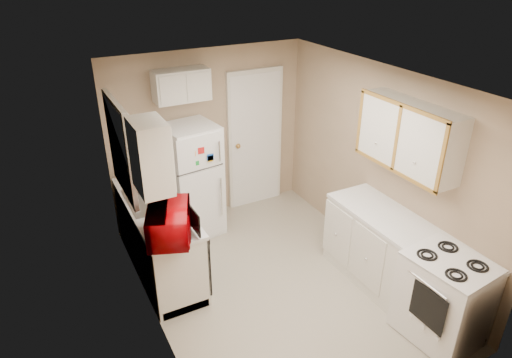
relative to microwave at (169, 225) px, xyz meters
name	(u,v)px	position (x,y,z in m)	size (l,w,h in m)	color
floor	(276,283)	(1.15, -0.17, -1.05)	(3.80, 3.80, 0.00)	beige
ceiling	(281,82)	(1.15, -0.17, 1.35)	(3.80, 3.80, 0.00)	white
wall_left	(148,227)	(-0.25, -0.17, 0.15)	(3.80, 3.80, 0.00)	tan
wall_right	(380,167)	(2.55, -0.17, 0.15)	(3.80, 3.80, 0.00)	tan
wall_back	(209,136)	(1.15, 1.73, 0.15)	(2.80, 2.80, 0.00)	tan
wall_front	(409,304)	(1.15, -2.07, 0.15)	(2.80, 2.80, 0.00)	tan
left_counter	(159,237)	(0.05, 0.73, -0.60)	(0.60, 1.80, 0.90)	silver
dishwasher	(200,255)	(0.34, 0.13, -0.56)	(0.03, 0.58, 0.72)	black
sink	(151,202)	(0.05, 0.88, -0.19)	(0.54, 0.74, 0.16)	gray
microwave	(169,225)	(0.00, 0.00, 0.00)	(0.34, 0.61, 0.41)	#9F0005
soap_bottle	(140,182)	(0.02, 1.18, -0.05)	(0.09, 0.09, 0.21)	white
window_blinds	(121,148)	(-0.21, 0.88, 0.55)	(0.10, 0.98, 1.08)	silver
upper_cabinet_left	(151,156)	(-0.10, 0.05, 0.75)	(0.30, 0.45, 0.70)	silver
refrigerator	(193,181)	(0.73, 1.34, -0.28)	(0.64, 0.62, 1.55)	white
cabinet_over_fridge	(181,85)	(0.75, 1.58, 0.95)	(0.70, 0.30, 0.40)	silver
interior_door	(255,140)	(1.85, 1.69, -0.03)	(0.86, 0.06, 2.08)	white
right_counter	(400,262)	(2.25, -0.97, -0.60)	(0.60, 2.00, 0.90)	silver
stove	(443,299)	(2.20, -1.61, -0.59)	(0.61, 0.75, 0.91)	white
upper_cabinet_right	(409,136)	(2.40, -0.67, 0.75)	(0.30, 1.20, 0.70)	silver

